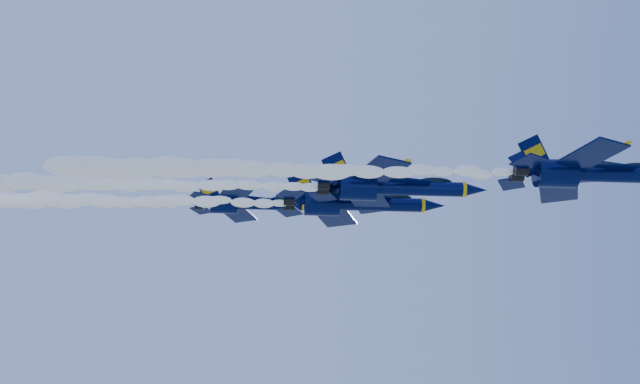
{
  "coord_description": "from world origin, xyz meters",
  "views": [
    {
      "loc": [
        -9.84,
        -78.49,
        118.95
      ],
      "look_at": [
        -5.04,
        -1.28,
        152.74
      ],
      "focal_mm": 40.0,
      "sensor_mm": 36.0,
      "label": 1
    }
  ],
  "objects": [
    {
      "name": "jet_fourth",
      "position": [
        -13.88,
        12.66,
        156.83
      ],
      "size": [
        17.44,
        14.31,
        6.48
      ],
      "color": "#020935"
    },
    {
      "name": "smoke_trail_jet_lead",
      "position": [
        -9.06,
        -14.28,
        149.42
      ],
      "size": [
        45.91,
        2.44,
        2.2
      ],
      "primitive_type": "ellipsoid",
      "color": "white"
    },
    {
      "name": "smoke_trail_jet_second",
      "position": [
        -28.4,
        -4.87,
        151.5
      ],
      "size": [
        45.91,
        2.5,
        2.25
      ],
      "primitive_type": "ellipsoid",
      "color": "white"
    },
    {
      "name": "jet_second",
      "position": [
        2.94,
        -4.87,
        151.99
      ],
      "size": [
        19.61,
        16.09,
        7.29
      ],
      "color": "#020935"
    },
    {
      "name": "jet_lead",
      "position": [
        22.08,
        -14.28,
        149.9
      ],
      "size": [
        19.15,
        15.71,
        7.12
      ],
      "color": "#020935"
    },
    {
      "name": "jet_third",
      "position": [
        -0.69,
        1.38,
        152.54
      ],
      "size": [
        19.91,
        16.33,
        7.4
      ],
      "color": "#020935"
    },
    {
      "name": "smoke_trail_jet_fourth",
      "position": [
        -44.29,
        12.66,
        156.36
      ],
      "size": [
        45.91,
        2.22,
        2.0
      ],
      "primitive_type": "ellipsoid",
      "color": "white"
    },
    {
      "name": "smoke_trail_jet_third",
      "position": [
        -32.15,
        1.38,
        152.05
      ],
      "size": [
        45.91,
        2.54,
        2.28
      ],
      "primitive_type": "ellipsoid",
      "color": "white"
    }
  ]
}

